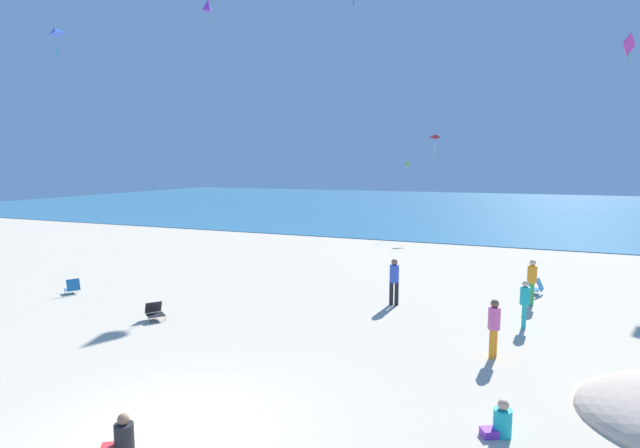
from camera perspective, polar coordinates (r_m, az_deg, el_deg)
The scene contains 16 objects.
ground_plane at distance 19.07m, azimuth 2.82°, elevation -8.82°, with size 120.00×120.00×0.00m, color beige.
ocean_water at distance 63.10m, azimuth 16.59°, elevation 1.91°, with size 120.00×60.00×0.05m, color teal.
beach_chair_near_camera at distance 17.72m, azimuth -18.32°, elevation -9.44°, with size 0.81×0.80×0.59m.
beach_chair_far_left at distance 22.34m, azimuth -26.35°, elevation -6.46°, with size 0.75×0.70×0.62m.
beach_chair_mid_beach at distance 21.80m, azimuth 23.41°, elevation -6.61°, with size 0.72×0.70×0.63m.
person_0 at distance 18.57m, azimuth 8.45°, elevation -6.16°, with size 0.43×0.43×1.72m.
person_1 at distance 10.78m, azimuth 19.88°, elevation -20.49°, with size 0.65×0.54×0.73m.
person_3 at distance 14.29m, azimuth 19.21°, elevation -10.74°, with size 0.41×0.41×1.60m.
person_4 at distance 10.37m, azimuth -21.63°, elevation -21.72°, with size 0.65×0.57×0.73m.
person_5 at distance 17.15m, azimuth 22.29°, elevation -8.09°, with size 0.32×0.32×1.52m.
person_6 at distance 19.94m, azimuth 22.99°, elevation -5.78°, with size 0.41×0.41×1.69m.
kite_lime at distance 37.85m, azimuth 9.94°, elevation 6.60°, with size 0.17×0.50×1.25m.
kite_magenta at distance 31.62m, azimuth 31.75°, elevation 17.01°, with size 0.72×0.96×1.44m.
kite_blue at distance 24.71m, azimuth -27.93°, elevation 18.84°, with size 0.88×0.90×1.16m.
kite_red at distance 38.68m, azimuth 13.01°, elevation 9.72°, with size 0.79×0.72×1.73m.
kite_purple at distance 30.30m, azimuth -12.69°, elevation 23.15°, with size 0.66×0.57×1.19m.
Camera 1 is at (6.06, -7.33, 5.15)m, focal length 28.09 mm.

